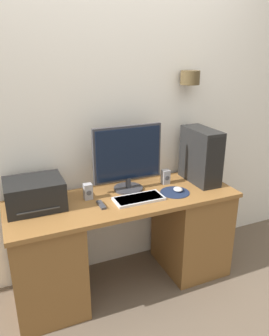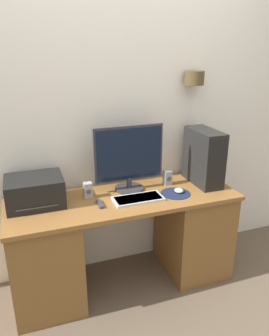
{
  "view_description": "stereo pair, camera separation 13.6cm",
  "coord_description": "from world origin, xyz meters",
  "px_view_note": "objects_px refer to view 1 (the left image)",
  "views": [
    {
      "loc": [
        -0.77,
        -1.67,
        1.73
      ],
      "look_at": [
        0.08,
        0.28,
        0.94
      ],
      "focal_mm": 35.0,
      "sensor_mm": 36.0,
      "label": 1
    },
    {
      "loc": [
        -0.64,
        -1.72,
        1.73
      ],
      "look_at": [
        0.08,
        0.28,
        0.94
      ],
      "focal_mm": 35.0,
      "sensor_mm": 36.0,
      "label": 2
    }
  ],
  "objects_px": {
    "keyboard": "(139,199)",
    "printer": "(35,194)",
    "remote_control": "(101,205)",
    "speaker_left": "(88,191)",
    "monitor": "(128,157)",
    "speaker_right": "(166,177)",
    "mouse": "(178,189)",
    "computer_tower": "(201,156)"
  },
  "relations": [
    {
      "from": "mouse",
      "to": "speaker_right",
      "type": "relative_size",
      "value": 0.65
    },
    {
      "from": "speaker_left",
      "to": "monitor",
      "type": "bearing_deg",
      "value": 7.35
    },
    {
      "from": "mouse",
      "to": "speaker_left",
      "type": "bearing_deg",
      "value": 167.09
    },
    {
      "from": "monitor",
      "to": "keyboard",
      "type": "xyz_separation_m",
      "value": [
        -0.0,
        -0.2,
        -0.25
      ]
    },
    {
      "from": "speaker_right",
      "to": "keyboard",
      "type": "bearing_deg",
      "value": -149.36
    },
    {
      "from": "mouse",
      "to": "remote_control",
      "type": "height_order",
      "value": "mouse"
    },
    {
      "from": "computer_tower",
      "to": "speaker_left",
      "type": "xyz_separation_m",
      "value": [
        -0.9,
        0.03,
        -0.15
      ]
    },
    {
      "from": "keyboard",
      "to": "speaker_right",
      "type": "bearing_deg",
      "value": 30.64
    },
    {
      "from": "remote_control",
      "to": "printer",
      "type": "bearing_deg",
      "value": 158.15
    },
    {
      "from": "speaker_right",
      "to": "remote_control",
      "type": "xyz_separation_m",
      "value": [
        -0.58,
        -0.17,
        -0.05
      ]
    },
    {
      "from": "keyboard",
      "to": "computer_tower",
      "type": "distance_m",
      "value": 0.63
    },
    {
      "from": "speaker_right",
      "to": "remote_control",
      "type": "bearing_deg",
      "value": -163.78
    },
    {
      "from": "keyboard",
      "to": "speaker_right",
      "type": "xyz_separation_m",
      "value": [
        0.31,
        0.18,
        0.05
      ]
    },
    {
      "from": "mouse",
      "to": "remote_control",
      "type": "bearing_deg",
      "value": 179.61
    },
    {
      "from": "keyboard",
      "to": "speaker_left",
      "type": "distance_m",
      "value": 0.36
    },
    {
      "from": "monitor",
      "to": "speaker_right",
      "type": "bearing_deg",
      "value": -2.87
    },
    {
      "from": "keyboard",
      "to": "speaker_left",
      "type": "relative_size",
      "value": 3.1
    },
    {
      "from": "keyboard",
      "to": "remote_control",
      "type": "distance_m",
      "value": 0.27
    },
    {
      "from": "keyboard",
      "to": "remote_control",
      "type": "bearing_deg",
      "value": 176.75
    },
    {
      "from": "keyboard",
      "to": "speaker_left",
      "type": "bearing_deg",
      "value": 153.59
    },
    {
      "from": "monitor",
      "to": "speaker_left",
      "type": "relative_size",
      "value": 4.61
    },
    {
      "from": "computer_tower",
      "to": "mouse",
      "type": "bearing_deg",
      "value": -156.61
    },
    {
      "from": "speaker_left",
      "to": "speaker_right",
      "type": "relative_size",
      "value": 1.0
    },
    {
      "from": "monitor",
      "to": "remote_control",
      "type": "relative_size",
      "value": 4.23
    },
    {
      "from": "printer",
      "to": "remote_control",
      "type": "xyz_separation_m",
      "value": [
        0.4,
        -0.16,
        -0.09
      ]
    },
    {
      "from": "printer",
      "to": "remote_control",
      "type": "height_order",
      "value": "printer"
    },
    {
      "from": "printer",
      "to": "remote_control",
      "type": "distance_m",
      "value": 0.44
    },
    {
      "from": "computer_tower",
      "to": "printer",
      "type": "height_order",
      "value": "computer_tower"
    },
    {
      "from": "keyboard",
      "to": "printer",
      "type": "xyz_separation_m",
      "value": [
        -0.67,
        0.18,
        0.08
      ]
    },
    {
      "from": "keyboard",
      "to": "speaker_right",
      "type": "height_order",
      "value": "speaker_right"
    },
    {
      "from": "computer_tower",
      "to": "keyboard",
      "type": "bearing_deg",
      "value": -167.98
    },
    {
      "from": "monitor",
      "to": "mouse",
      "type": "bearing_deg",
      "value": -30.42
    },
    {
      "from": "keyboard",
      "to": "mouse",
      "type": "bearing_deg",
      "value": 2.01
    },
    {
      "from": "monitor",
      "to": "computer_tower",
      "type": "height_order",
      "value": "monitor"
    },
    {
      "from": "mouse",
      "to": "monitor",
      "type": "bearing_deg",
      "value": 149.58
    },
    {
      "from": "remote_control",
      "to": "mouse",
      "type": "bearing_deg",
      "value": -0.39
    },
    {
      "from": "monitor",
      "to": "computer_tower",
      "type": "bearing_deg",
      "value": -7.38
    },
    {
      "from": "mouse",
      "to": "keyboard",
      "type": "bearing_deg",
      "value": -177.99
    },
    {
      "from": "mouse",
      "to": "remote_control",
      "type": "xyz_separation_m",
      "value": [
        -0.59,
        0.0,
        -0.01
      ]
    },
    {
      "from": "speaker_left",
      "to": "speaker_right",
      "type": "bearing_deg",
      "value": 2.35
    },
    {
      "from": "monitor",
      "to": "mouse",
      "type": "height_order",
      "value": "monitor"
    },
    {
      "from": "computer_tower",
      "to": "remote_control",
      "type": "relative_size",
      "value": 3.45
    }
  ]
}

